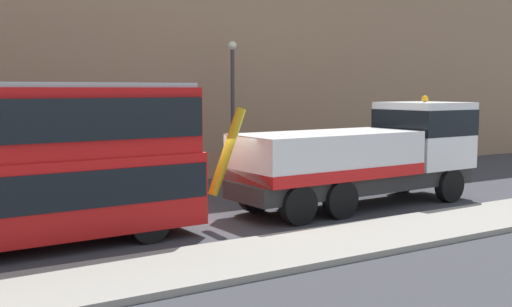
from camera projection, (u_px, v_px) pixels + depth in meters
ground_plane at (206, 222)px, 18.32m from camera, size 120.00×120.00×0.00m
near_kerb at (287, 251)px, 14.76m from camera, size 60.00×2.80×0.15m
recovery_tow_truck at (368, 153)px, 20.72m from camera, size 10.18×2.95×3.67m
street_lamp at (233, 99)px, 25.49m from camera, size 0.36×0.36×5.83m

